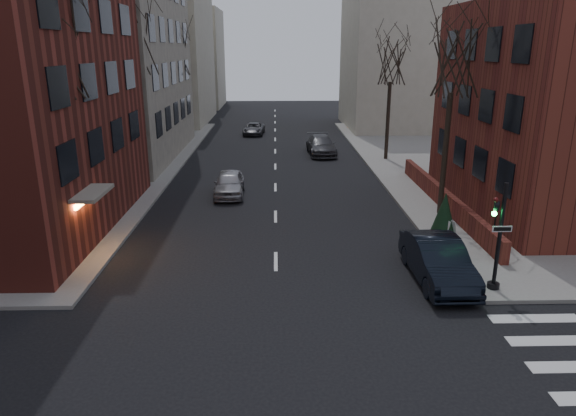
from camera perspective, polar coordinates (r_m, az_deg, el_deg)
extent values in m
cube|color=maroon|center=(29.59, 16.91, 1.04)|extent=(0.35, 16.00, 1.00)
cube|color=#BAB29E|center=(64.71, -15.55, 17.16)|extent=(14.00, 16.00, 18.00)
cube|color=#BAB29E|center=(59.85, 13.63, 16.37)|extent=(14.00, 14.00, 16.00)
cube|color=#BAB29E|center=(81.02, -11.11, 15.97)|extent=(10.00, 12.00, 14.00)
cylinder|color=black|center=(19.81, 22.45, -3.00)|extent=(0.14, 0.14, 4.00)
cylinder|color=black|center=(20.51, 21.84, -7.99)|extent=(0.44, 0.44, 0.20)
imported|color=black|center=(19.45, 22.06, -0.67)|extent=(0.16, 0.20, 1.00)
sphere|color=#19FF4C|center=(19.37, 21.94, -0.58)|extent=(0.18, 0.18, 0.18)
cube|color=white|center=(19.60, 22.70, -2.16)|extent=(0.70, 0.03, 0.22)
cylinder|color=#2D231C|center=(24.20, -22.81, 3.79)|extent=(0.28, 0.28, 6.65)
cylinder|color=#2D231C|center=(35.42, -16.02, 8.70)|extent=(0.28, 0.28, 7.00)
cylinder|color=#2D231C|center=(49.04, -11.99, 10.83)|extent=(0.28, 0.28, 6.30)
cylinder|color=#2D231C|center=(27.90, 17.03, 5.68)|extent=(0.28, 0.28, 6.30)
cylinder|color=#2D231C|center=(41.27, 11.03, 9.46)|extent=(0.28, 0.28, 5.95)
cylinder|color=black|center=(31.53, -16.63, 6.72)|extent=(0.12, 0.12, 6.00)
sphere|color=#FFA54C|center=(31.14, -17.13, 12.32)|extent=(0.36, 0.36, 0.36)
cylinder|color=black|center=(50.91, -10.91, 10.95)|extent=(0.12, 0.12, 6.00)
sphere|color=#FFA54C|center=(50.67, -11.11, 14.44)|extent=(0.36, 0.36, 0.36)
imported|color=black|center=(20.51, 16.31, -5.61)|extent=(1.87, 5.11, 1.67)
imported|color=#98979C|center=(31.33, -6.54, 2.75)|extent=(1.85, 4.39, 1.48)
imported|color=#38393D|center=(43.37, 3.71, 6.97)|extent=(2.41, 5.43, 1.55)
imported|color=#3E3F44|center=(53.58, -3.82, 8.77)|extent=(2.28, 4.41, 1.19)
cube|color=silver|center=(24.78, 17.38, -2.27)|extent=(0.55, 0.66, 0.91)
cone|color=black|center=(24.76, 16.96, -0.75)|extent=(1.48, 1.48, 2.13)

